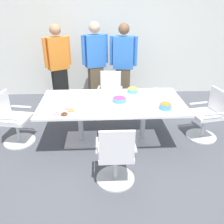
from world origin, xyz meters
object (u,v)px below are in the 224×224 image
office_chair_1 (110,96)px  donut_platter (63,111)px  person_standing_1 (95,63)px  person_standing_2 (123,64)px  snack_bowl_pretzels (165,106)px  plate_stack (157,91)px  snack_bowl_chips_yellow (133,90)px  conference_table (112,108)px  snack_bowl_candy_mix (119,99)px  office_chair_2 (13,121)px  office_chair_3 (116,158)px  office_chair_0 (207,117)px  napkin_pile (63,100)px  person_standing_0 (59,65)px

office_chair_1 → donut_platter: bearing=70.7°
person_standing_1 → person_standing_2: bearing=148.9°
snack_bowl_pretzels → plate_stack: 0.74m
person_standing_2 → donut_platter: 2.25m
office_chair_1 → snack_bowl_chips_yellow: 0.89m
conference_table → person_standing_2: bearing=78.1°
person_standing_1 → snack_bowl_candy_mix: person_standing_1 is taller
office_chair_1 → snack_bowl_pretzels: bearing=127.1°
snack_bowl_chips_yellow → snack_bowl_candy_mix: bearing=-123.6°
office_chair_2 → plate_stack: office_chair_2 is taller
office_chair_3 → snack_bowl_chips_yellow: bearing=75.0°
conference_table → office_chair_0: office_chair_0 is taller
snack_bowl_pretzels → snack_bowl_candy_mix: snack_bowl_pretzels is taller
donut_platter → napkin_pile: napkin_pile is taller
conference_table → snack_bowl_candy_mix: size_ratio=10.15×
plate_stack → conference_table: bearing=-155.3°
snack_bowl_chips_yellow → snack_bowl_candy_mix: size_ratio=0.81×
office_chair_1 → person_standing_2: 0.80m
person_standing_0 → person_standing_2: (1.45, -0.04, 0.01)m
napkin_pile → person_standing_2: bearing=52.9°
office_chair_3 → snack_bowl_candy_mix: office_chair_3 is taller
conference_table → office_chair_0: bearing=0.2°
office_chair_1 → person_standing_0: person_standing_0 is taller
person_standing_1 → napkin_pile: 1.77m
plate_stack → office_chair_1: bearing=139.5°
person_standing_1 → donut_platter: 2.16m
office_chair_0 → donut_platter: size_ratio=2.66×
snack_bowl_candy_mix → office_chair_0: bearing=0.7°
person_standing_1 → snack_bowl_pretzels: (1.11, -2.06, -0.18)m
person_standing_0 → conference_table: bearing=96.2°
office_chair_0 → office_chair_2: bearing=79.0°
plate_stack → snack_bowl_chips_yellow: bearing=178.3°
person_standing_0 → person_standing_2: 1.45m
office_chair_0 → office_chair_1: same height
person_standing_0 → donut_platter: person_standing_0 is taller
snack_bowl_candy_mix → donut_platter: (-0.88, -0.38, -0.02)m
person_standing_2 → plate_stack: bearing=123.8°
snack_bowl_candy_mix → napkin_pile: snack_bowl_candy_mix is taller
office_chair_1 → person_standing_2: person_standing_2 is taller
snack_bowl_pretzels → donut_platter: bearing=-178.5°
snack_bowl_pretzels → plate_stack: size_ratio=0.87×
donut_platter → person_standing_1: bearing=77.4°
conference_table → person_standing_2: (0.33, 1.57, 0.35)m
conference_table → plate_stack: (0.85, 0.39, 0.15)m
office_chair_1 → snack_bowl_candy_mix: bearing=103.7°
office_chair_3 → snack_bowl_chips_yellow: 1.61m
snack_bowl_candy_mix → snack_bowl_chips_yellow: bearing=56.4°
office_chair_3 → person_standing_1: (-0.29, 2.81, 0.58)m
person_standing_2 → snack_bowl_candy_mix: person_standing_2 is taller
conference_table → office_chair_3: (-0.01, -1.10, -0.22)m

